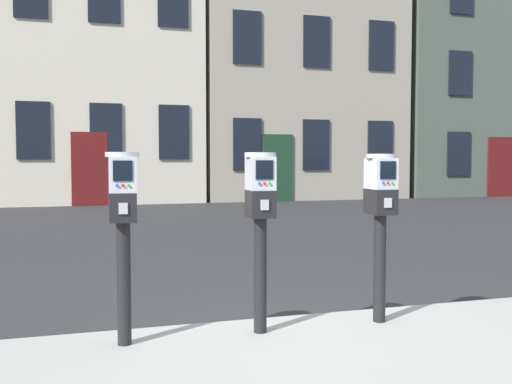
# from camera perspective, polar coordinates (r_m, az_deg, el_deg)

# --- Properties ---
(ground_plane) EXTENTS (160.00, 160.00, 0.00)m
(ground_plane) POSITION_cam_1_polar(r_m,az_deg,el_deg) (4.52, 3.47, -14.17)
(ground_plane) COLOR #28282B
(parking_meter_near_kerb) EXTENTS (0.23, 0.26, 1.25)m
(parking_meter_near_kerb) POSITION_cam_1_polar(r_m,az_deg,el_deg) (3.92, -12.65, -1.94)
(parking_meter_near_kerb) COLOR black
(parking_meter_near_kerb) RESTS_ON sidewalk_slab
(parking_meter_twin_adjacent) EXTENTS (0.23, 0.26, 1.25)m
(parking_meter_twin_adjacent) POSITION_cam_1_polar(r_m,az_deg,el_deg) (4.10, 0.41, -1.63)
(parking_meter_twin_adjacent) COLOR black
(parking_meter_twin_adjacent) RESTS_ON sidewalk_slab
(parking_meter_end_of_row) EXTENTS (0.23, 0.26, 1.25)m
(parking_meter_end_of_row) POSITION_cam_1_polar(r_m,az_deg,el_deg) (4.46, 11.86, -1.37)
(parking_meter_end_of_row) COLOR black
(parking_meter_end_of_row) RESTS_ON sidewalk_slab
(townhouse_grey_stucco) EXTENTS (7.80, 5.89, 11.58)m
(townhouse_grey_stucco) POSITION_cam_1_polar(r_m,az_deg,el_deg) (20.90, -17.54, 15.38)
(townhouse_grey_stucco) COLOR beige
(townhouse_grey_stucco) RESTS_ON ground_plane
(townhouse_green_painted) EXTENTS (6.84, 5.61, 12.97)m
(townhouse_green_painted) POSITION_cam_1_polar(r_m,az_deg,el_deg) (22.19, 2.97, 16.64)
(townhouse_green_painted) COLOR #9E9384
(townhouse_green_painted) RESTS_ON ground_plane
(townhouse_brownstone) EXTENTS (6.48, 5.72, 10.99)m
(townhouse_brownstone) POSITION_cam_1_polar(r_m,az_deg,el_deg) (25.22, 18.26, 12.56)
(townhouse_brownstone) COLOR #4C564C
(townhouse_brownstone) RESTS_ON ground_plane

